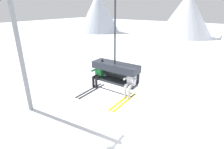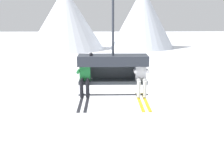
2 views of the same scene
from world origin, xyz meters
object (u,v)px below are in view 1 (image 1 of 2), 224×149
skier_white (130,82)px  lift_tower_near (21,56)px  skier_green (98,73)px  chairlift_chair (116,69)px

skier_white → lift_tower_near: bearing=174.7°
skier_green → chairlift_chair: bearing=14.3°
chairlift_chair → skier_green: (-0.84, -0.21, -0.31)m
lift_tower_near → skier_white: (9.96, -0.93, 0.67)m
lift_tower_near → skier_green: (8.29, -0.92, 0.69)m
lift_tower_near → skier_white: size_ratio=5.34×
lift_tower_near → skier_green: size_ratio=5.34×
lift_tower_near → chairlift_chair: (9.12, -0.71, 1.01)m
chairlift_chair → skier_green: size_ratio=2.38×
lift_tower_near → chairlift_chair: 9.21m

